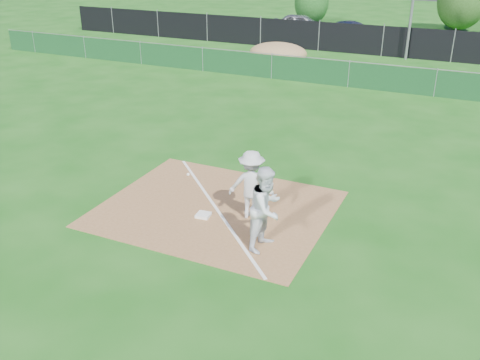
% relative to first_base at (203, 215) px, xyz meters
% --- Properties ---
extents(ground, '(90.00, 90.00, 0.00)m').
position_rel_first_base_xyz_m(ground, '(0.09, 9.55, -0.06)').
color(ground, '#154F11').
rests_on(ground, ground).
extents(infield_dirt, '(6.00, 5.00, 0.02)m').
position_rel_first_base_xyz_m(infield_dirt, '(0.09, 0.55, -0.05)').
color(infield_dirt, brown).
rests_on(infield_dirt, ground).
extents(foul_line, '(5.01, 5.01, 0.01)m').
position_rel_first_base_xyz_m(foul_line, '(0.09, 0.55, -0.03)').
color(foul_line, white).
rests_on(foul_line, infield_dirt).
extents(green_fence, '(44.00, 0.05, 1.20)m').
position_rel_first_base_xyz_m(green_fence, '(0.09, 14.55, 0.54)').
color(green_fence, '#0F3A1A').
rests_on(green_fence, ground).
extents(dirt_mound, '(3.38, 2.60, 1.17)m').
position_rel_first_base_xyz_m(dirt_mound, '(-4.91, 18.05, 0.53)').
color(dirt_mound, olive).
rests_on(dirt_mound, ground).
extents(black_fence, '(46.00, 0.04, 1.80)m').
position_rel_first_base_xyz_m(black_fence, '(0.09, 22.55, 0.84)').
color(black_fence, black).
rests_on(black_fence, ground).
extents(parking_lot, '(46.00, 9.00, 0.01)m').
position_rel_first_base_xyz_m(parking_lot, '(0.09, 27.55, -0.05)').
color(parking_lot, black).
rests_on(parking_lot, ground).
extents(first_base, '(0.39, 0.39, 0.07)m').
position_rel_first_base_xyz_m(first_base, '(0.00, 0.00, 0.00)').
color(first_base, white).
rests_on(first_base, infield_dirt).
extents(play_at_first, '(2.52, 0.98, 1.84)m').
position_rel_first_base_xyz_m(play_at_first, '(1.14, 0.52, 0.88)').
color(play_at_first, silver).
rests_on(play_at_first, infield_dirt).
extents(runner, '(0.91, 1.10, 2.05)m').
position_rel_first_base_xyz_m(runner, '(2.04, -0.65, 0.97)').
color(runner, silver).
rests_on(runner, ground).
extents(car_left, '(4.52, 2.45, 1.46)m').
position_rel_first_base_xyz_m(car_left, '(-6.92, 27.94, 0.68)').
color(car_left, '#ACAFB4').
rests_on(car_left, parking_lot).
extents(car_mid, '(4.21, 1.76, 1.35)m').
position_rel_first_base_xyz_m(car_mid, '(-2.59, 26.19, 0.63)').
color(car_mid, black).
rests_on(car_mid, parking_lot).
extents(tree_left, '(2.73, 2.73, 3.24)m').
position_rel_first_base_xyz_m(tree_left, '(-7.65, 32.44, 1.61)').
color(tree_left, '#382316').
rests_on(tree_left, ground).
extents(tree_mid, '(3.63, 3.63, 4.30)m').
position_rel_first_base_xyz_m(tree_mid, '(3.54, 34.25, 2.16)').
color(tree_mid, '#382316').
rests_on(tree_mid, ground).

